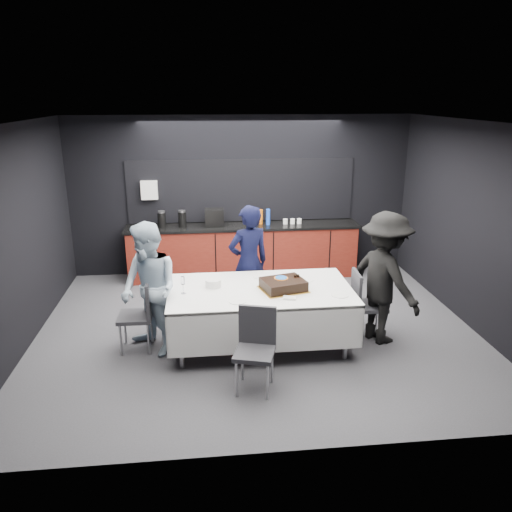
{
  "coord_description": "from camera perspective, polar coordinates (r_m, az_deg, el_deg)",
  "views": [
    {
      "loc": [
        -0.69,
        -6.25,
        3.13
      ],
      "look_at": [
        0.0,
        0.1,
        1.05
      ],
      "focal_mm": 35.0,
      "sensor_mm": 36.0,
      "label": 1
    }
  ],
  "objects": [
    {
      "name": "champagne_flute",
      "position": [
        6.19,
        -8.36,
        -2.91
      ],
      "size": [
        0.06,
        0.06,
        0.22
      ],
      "color": "white",
      "rests_on": "party_table"
    },
    {
      "name": "cake_assembly",
      "position": [
        6.28,
        3.15,
        -3.3
      ],
      "size": [
        0.64,
        0.57,
        0.17
      ],
      "color": "gold",
      "rests_on": "party_table"
    },
    {
      "name": "loose_plate_near",
      "position": [
        5.96,
        -2.13,
        -5.18
      ],
      "size": [
        0.21,
        0.21,
        0.01
      ],
      "primitive_type": "cylinder",
      "color": "white",
      "rests_on": "party_table"
    },
    {
      "name": "person_center",
      "position": [
        7.09,
        -0.85,
        -0.81
      ],
      "size": [
        0.71,
        0.58,
        1.68
      ],
      "primitive_type": "imported",
      "rotation": [
        0.0,
        0.0,
        3.48
      ],
      "color": "black",
      "rests_on": "ground"
    },
    {
      "name": "loose_plate_far",
      "position": [
        6.73,
        0.54,
        -2.37
      ],
      "size": [
        0.21,
        0.21,
        0.01
      ],
      "primitive_type": "cylinder",
      "color": "white",
      "rests_on": "party_table"
    },
    {
      "name": "room_shell",
      "position": [
        6.42,
        0.1,
        6.6
      ],
      "size": [
        6.04,
        5.04,
        2.82
      ],
      "color": "white",
      "rests_on": "ground"
    },
    {
      "name": "person_left",
      "position": [
        6.28,
        -12.08,
        -3.79
      ],
      "size": [
        1.0,
        1.03,
        1.68
      ],
      "primitive_type": "imported",
      "rotation": [
        0.0,
        0.0,
        -0.92
      ],
      "color": "#A0B6C9",
      "rests_on": "ground"
    },
    {
      "name": "chair_near",
      "position": [
        5.55,
        -0.03,
        -9.87
      ],
      "size": [
        0.52,
        0.52,
        0.92
      ],
      "color": "#2C2C31",
      "rests_on": "ground"
    },
    {
      "name": "loose_plate_right_b",
      "position": [
        6.22,
        9.56,
        -4.4
      ],
      "size": [
        0.22,
        0.22,
        0.01
      ],
      "primitive_type": "cylinder",
      "color": "white",
      "rests_on": "party_table"
    },
    {
      "name": "plate_stack",
      "position": [
        6.4,
        -4.91,
        -3.09
      ],
      "size": [
        0.2,
        0.2,
        0.1
      ],
      "primitive_type": "cylinder",
      "color": "white",
      "rests_on": "party_table"
    },
    {
      "name": "chair_right",
      "position": [
        6.77,
        12.21,
        -4.93
      ],
      "size": [
        0.44,
        0.44,
        0.92
      ],
      "color": "#2C2C31",
      "rests_on": "ground"
    },
    {
      "name": "loose_plate_right_a",
      "position": [
        6.66,
        5.72,
        -2.69
      ],
      "size": [
        0.22,
        0.22,
        0.01
      ],
      "primitive_type": "cylinder",
      "color": "white",
      "rests_on": "party_table"
    },
    {
      "name": "party_table",
      "position": [
        6.4,
        0.49,
        -4.87
      ],
      "size": [
        2.32,
        1.32,
        0.78
      ],
      "color": "#99999E",
      "rests_on": "ground"
    },
    {
      "name": "person_right",
      "position": [
        6.64,
        14.47,
        -2.47
      ],
      "size": [
        1.06,
        1.29,
        1.74
      ],
      "primitive_type": "imported",
      "rotation": [
        0.0,
        0.0,
        2.0
      ],
      "color": "black",
      "rests_on": "ground"
    },
    {
      "name": "chair_left",
      "position": [
        6.48,
        -12.99,
        -6.06
      ],
      "size": [
        0.43,
        0.43,
        0.92
      ],
      "color": "#2C2C31",
      "rests_on": "ground"
    },
    {
      "name": "ground",
      "position": [
        7.03,
        0.09,
        -8.42
      ],
      "size": [
        6.0,
        6.0,
        0.0
      ],
      "primitive_type": "plane",
      "color": "#434349",
      "rests_on": "ground"
    },
    {
      "name": "kitchenette",
      "position": [
        8.88,
        -1.58,
        1.08
      ],
      "size": [
        4.1,
        0.64,
        2.05
      ],
      "color": "#58150D",
      "rests_on": "ground"
    },
    {
      "name": "fork_pile",
      "position": [
        6.03,
        3.87,
        -4.81
      ],
      "size": [
        0.18,
        0.14,
        0.02
      ],
      "primitive_type": "cube",
      "rotation": [
        0.0,
        0.0,
        -0.27
      ],
      "color": "white",
      "rests_on": "party_table"
    }
  ]
}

